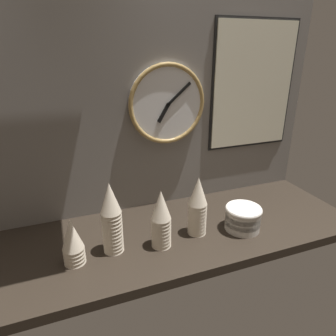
{
  "coord_description": "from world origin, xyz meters",
  "views": [
    {
      "loc": [
        -0.42,
        -1.02,
        0.73
      ],
      "look_at": [
        -0.02,
        0.04,
        0.27
      ],
      "focal_mm": 32.0,
      "sensor_mm": 36.0,
      "label": 1
    }
  ],
  "objects_px": {
    "cup_stack_left": "(73,241)",
    "cup_stack_center": "(161,219)",
    "menu_board": "(253,86)",
    "wall_clock": "(167,104)",
    "cup_stack_center_left": "(111,218)",
    "cup_stack_center_right": "(198,206)",
    "bowl_stack_right": "(243,217)"
  },
  "relations": [
    {
      "from": "cup_stack_center_left",
      "to": "wall_clock",
      "type": "height_order",
      "value": "wall_clock"
    },
    {
      "from": "cup_stack_center",
      "to": "bowl_stack_right",
      "type": "xyz_separation_m",
      "value": [
        0.36,
        -0.01,
        -0.06
      ]
    },
    {
      "from": "cup_stack_center_left",
      "to": "cup_stack_center",
      "type": "xyz_separation_m",
      "value": [
        0.18,
        -0.04,
        -0.02
      ]
    },
    {
      "from": "cup_stack_center_right",
      "to": "cup_stack_center_left",
      "type": "relative_size",
      "value": 0.89
    },
    {
      "from": "wall_clock",
      "to": "cup_stack_center_left",
      "type": "bearing_deg",
      "value": -139.01
    },
    {
      "from": "cup_stack_center",
      "to": "wall_clock",
      "type": "xyz_separation_m",
      "value": [
        0.15,
        0.32,
        0.37
      ]
    },
    {
      "from": "cup_stack_center_right",
      "to": "cup_stack_center_left",
      "type": "distance_m",
      "value": 0.35
    },
    {
      "from": "cup_stack_center",
      "to": "wall_clock",
      "type": "height_order",
      "value": "wall_clock"
    },
    {
      "from": "cup_stack_left",
      "to": "bowl_stack_right",
      "type": "bearing_deg",
      "value": -2.26
    },
    {
      "from": "cup_stack_left",
      "to": "cup_stack_center",
      "type": "relative_size",
      "value": 0.75
    },
    {
      "from": "wall_clock",
      "to": "cup_stack_center_right",
      "type": "bearing_deg",
      "value": -85.61
    },
    {
      "from": "bowl_stack_right",
      "to": "cup_stack_center_left",
      "type": "bearing_deg",
      "value": 175.01
    },
    {
      "from": "cup_stack_center_left",
      "to": "wall_clock",
      "type": "xyz_separation_m",
      "value": [
        0.33,
        0.29,
        0.35
      ]
    },
    {
      "from": "cup_stack_center",
      "to": "bowl_stack_right",
      "type": "bearing_deg",
      "value": -1.95
    },
    {
      "from": "cup_stack_center_left",
      "to": "cup_stack_center",
      "type": "distance_m",
      "value": 0.19
    },
    {
      "from": "bowl_stack_right",
      "to": "cup_stack_center_right",
      "type": "bearing_deg",
      "value": 167.83
    },
    {
      "from": "cup_stack_left",
      "to": "bowl_stack_right",
      "type": "height_order",
      "value": "cup_stack_left"
    },
    {
      "from": "cup_stack_center",
      "to": "wall_clock",
      "type": "relative_size",
      "value": 0.67
    },
    {
      "from": "cup_stack_center",
      "to": "cup_stack_center_left",
      "type": "bearing_deg",
      "value": 169.01
    },
    {
      "from": "cup_stack_left",
      "to": "wall_clock",
      "type": "bearing_deg",
      "value": 32.8
    },
    {
      "from": "menu_board",
      "to": "bowl_stack_right",
      "type": "bearing_deg",
      "value": -124.35
    },
    {
      "from": "bowl_stack_right",
      "to": "menu_board",
      "type": "relative_size",
      "value": 0.25
    },
    {
      "from": "cup_stack_center_right",
      "to": "cup_stack_left",
      "type": "relative_size",
      "value": 1.42
    },
    {
      "from": "cup_stack_center_left",
      "to": "menu_board",
      "type": "relative_size",
      "value": 0.47
    },
    {
      "from": "cup_stack_center",
      "to": "menu_board",
      "type": "xyz_separation_m",
      "value": [
        0.6,
        0.33,
        0.43
      ]
    },
    {
      "from": "cup_stack_center_left",
      "to": "cup_stack_center",
      "type": "height_order",
      "value": "cup_stack_center_left"
    },
    {
      "from": "cup_stack_center_right",
      "to": "cup_stack_center_left",
      "type": "xyz_separation_m",
      "value": [
        -0.35,
        0.01,
        0.02
      ]
    },
    {
      "from": "cup_stack_center_right",
      "to": "wall_clock",
      "type": "bearing_deg",
      "value": 94.39
    },
    {
      "from": "cup_stack_center_left",
      "to": "menu_board",
      "type": "bearing_deg",
      "value": 20.65
    },
    {
      "from": "bowl_stack_right",
      "to": "wall_clock",
      "type": "height_order",
      "value": "wall_clock"
    },
    {
      "from": "wall_clock",
      "to": "cup_stack_center",
      "type": "bearing_deg",
      "value": -114.56
    },
    {
      "from": "cup_stack_center_left",
      "to": "menu_board",
      "type": "distance_m",
      "value": 0.93
    }
  ]
}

